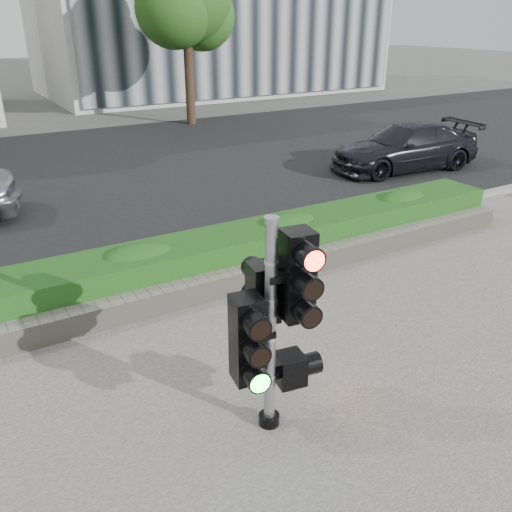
# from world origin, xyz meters

# --- Properties ---
(ground) EXTENTS (120.00, 120.00, 0.00)m
(ground) POSITION_xyz_m (0.00, 0.00, 0.00)
(ground) COLOR #51514C
(ground) RESTS_ON ground
(sidewalk) EXTENTS (16.00, 11.00, 0.03)m
(sidewalk) POSITION_xyz_m (0.00, -2.50, 0.01)
(sidewalk) COLOR #9E9389
(sidewalk) RESTS_ON ground
(road) EXTENTS (60.00, 13.00, 0.02)m
(road) POSITION_xyz_m (0.00, 10.00, 0.01)
(road) COLOR black
(road) RESTS_ON ground
(curb) EXTENTS (60.00, 0.25, 0.12)m
(curb) POSITION_xyz_m (0.00, 3.15, 0.06)
(curb) COLOR gray
(curb) RESTS_ON ground
(stone_wall) EXTENTS (12.00, 0.32, 0.34)m
(stone_wall) POSITION_xyz_m (0.00, 1.90, 0.20)
(stone_wall) COLOR gray
(stone_wall) RESTS_ON sidewalk
(hedge) EXTENTS (12.00, 1.00, 0.68)m
(hedge) POSITION_xyz_m (0.00, 2.55, 0.37)
(hedge) COLOR #3A8729
(hedge) RESTS_ON sidewalk
(tree_right) EXTENTS (4.10, 3.58, 6.53)m
(tree_right) POSITION_xyz_m (5.48, 15.55, 4.48)
(tree_right) COLOR black
(tree_right) RESTS_ON ground
(traffic_signal) EXTENTS (0.83, 0.64, 2.31)m
(traffic_signal) POSITION_xyz_m (-1.02, -0.93, 1.31)
(traffic_signal) COLOR black
(traffic_signal) RESTS_ON sidewalk
(car_dark) EXTENTS (4.47, 2.20, 1.25)m
(car_dark) POSITION_xyz_m (7.70, 5.99, 0.65)
(car_dark) COLOR black
(car_dark) RESTS_ON road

